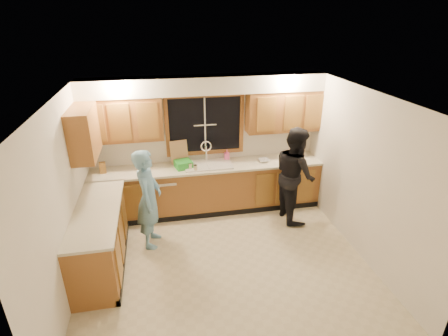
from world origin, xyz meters
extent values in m
plane|color=beige|center=(0.00, 0.00, 0.00)|extent=(4.20, 4.20, 0.00)
plane|color=white|center=(0.00, 0.00, 2.50)|extent=(4.20, 4.20, 0.00)
plane|color=white|center=(0.00, 1.90, 1.25)|extent=(4.20, 0.00, 4.20)
plane|color=white|center=(-2.10, 0.00, 1.25)|extent=(0.00, 3.80, 3.80)
plane|color=white|center=(2.10, 0.00, 1.25)|extent=(0.00, 3.80, 3.80)
cube|color=#955D2B|center=(0.00, 1.60, 0.44)|extent=(4.20, 0.60, 0.88)
cube|color=#955D2B|center=(-1.80, 0.35, 0.44)|extent=(0.60, 1.90, 0.88)
cube|color=beige|center=(0.00, 1.58, 0.90)|extent=(4.20, 0.63, 0.04)
cube|color=beige|center=(-1.79, 0.35, 0.90)|extent=(0.63, 1.90, 0.04)
cube|color=#955D2B|center=(-1.43, 1.73, 1.83)|extent=(1.35, 0.33, 0.75)
cube|color=#955D2B|center=(1.43, 1.73, 1.83)|extent=(1.35, 0.33, 0.75)
cube|color=#955D2B|center=(-1.94, 1.12, 1.83)|extent=(0.33, 0.90, 0.75)
cube|color=white|center=(0.00, 1.72, 2.35)|extent=(4.20, 0.35, 0.30)
cube|color=black|center=(0.00, 1.90, 1.60)|extent=(1.30, 0.01, 1.00)
cube|color=#955D2B|center=(0.00, 1.89, 2.14)|extent=(1.44, 0.03, 0.07)
cube|color=#955D2B|center=(0.00, 1.89, 1.07)|extent=(1.44, 0.03, 0.07)
cube|color=#955D2B|center=(-0.69, 1.89, 1.60)|extent=(0.07, 0.03, 1.00)
cube|color=#955D2B|center=(0.69, 1.89, 1.60)|extent=(0.07, 0.03, 1.00)
cube|color=white|center=(0.00, 1.60, 0.93)|extent=(0.86, 0.52, 0.03)
cube|color=white|center=(-0.21, 1.60, 0.84)|extent=(0.38, 0.42, 0.18)
cube|color=white|center=(0.21, 1.60, 0.84)|extent=(0.38, 0.42, 0.18)
cylinder|color=silver|center=(0.00, 1.80, 1.08)|extent=(0.04, 0.04, 0.28)
torus|color=silver|center=(0.00, 1.80, 1.22)|extent=(0.21, 0.03, 0.21)
cube|color=white|center=(-0.85, 1.59, 0.41)|extent=(0.60, 0.56, 0.82)
cube|color=white|center=(-1.80, -0.22, 0.45)|extent=(0.58, 0.75, 0.90)
imported|color=#679FC3|center=(-1.07, 0.72, 0.82)|extent=(0.49, 0.65, 1.63)
imported|color=black|center=(1.46, 1.05, 0.86)|extent=(0.69, 0.87, 1.72)
cube|color=#9D6B2B|center=(-1.83, 1.63, 1.02)|extent=(0.11, 0.10, 0.19)
cube|color=tan|center=(-0.50, 1.82, 1.13)|extent=(0.33, 0.16, 0.42)
cube|color=green|center=(-0.45, 1.58, 0.99)|extent=(0.34, 0.32, 0.13)
imported|color=#F15B9F|center=(0.39, 1.78, 1.02)|extent=(0.11, 0.11, 0.21)
imported|color=silver|center=(1.05, 1.58, 0.94)|extent=(0.20, 0.20, 0.05)
cylinder|color=#BAAB8F|center=(-0.34, 1.47, 0.98)|extent=(0.08, 0.08, 0.12)
cylinder|color=#BAAB8F|center=(-0.25, 1.39, 0.98)|extent=(0.08, 0.08, 0.12)
camera|label=1|loc=(-0.83, -4.17, 3.48)|focal=28.00mm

